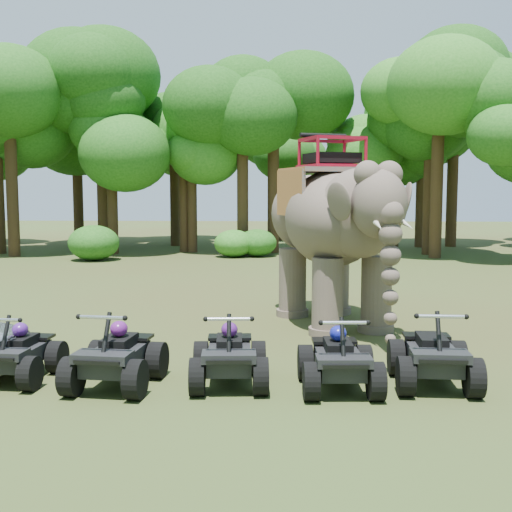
% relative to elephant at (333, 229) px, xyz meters
% --- Properties ---
extents(ground, '(110.00, 110.00, 0.00)m').
position_rel_elephant_xyz_m(ground, '(-1.77, -3.47, -2.33)').
color(ground, '#47381E').
rests_on(ground, ground).
extents(elephant, '(4.12, 6.03, 4.65)m').
position_rel_elephant_xyz_m(elephant, '(0.00, 0.00, 0.00)').
color(elephant, brown).
rests_on(elephant, ground).
extents(atv_0, '(1.30, 1.72, 1.21)m').
position_rel_elephant_xyz_m(atv_0, '(-5.77, -5.02, -1.72)').
color(atv_0, black).
rests_on(atv_0, ground).
extents(atv_1, '(1.49, 1.93, 1.34)m').
position_rel_elephant_xyz_m(atv_1, '(-3.97, -5.29, -1.66)').
color(atv_1, black).
rests_on(atv_1, ground).
extents(atv_2, '(1.39, 1.82, 1.28)m').
position_rel_elephant_xyz_m(atv_2, '(-2.09, -5.10, -1.68)').
color(atv_2, black).
rests_on(atv_2, ground).
extents(atv_3, '(1.34, 1.79, 1.28)m').
position_rel_elephant_xyz_m(atv_3, '(-0.26, -5.27, -1.69)').
color(atv_3, black).
rests_on(atv_3, ground).
extents(atv_4, '(1.39, 1.86, 1.34)m').
position_rel_elephant_xyz_m(atv_4, '(1.33, -4.99, -1.65)').
color(atv_4, black).
rests_on(atv_4, ground).
extents(tree_0, '(6.81, 6.81, 9.73)m').
position_rel_elephant_xyz_m(tree_0, '(-1.77, 17.81, 2.54)').
color(tree_0, '#195114').
rests_on(tree_0, ground).
extents(tree_1, '(4.95, 4.95, 7.08)m').
position_rel_elephant_xyz_m(tree_1, '(2.93, 19.85, 1.21)').
color(tree_1, '#195114').
rests_on(tree_1, ground).
extents(tree_2, '(6.57, 6.57, 9.38)m').
position_rel_elephant_xyz_m(tree_2, '(6.09, 15.52, 2.36)').
color(tree_2, '#195114').
rests_on(tree_2, ground).
extents(tree_26, '(6.37, 6.37, 9.09)m').
position_rel_elephant_xyz_m(tree_26, '(-14.49, 15.27, 2.22)').
color(tree_26, '#195114').
rests_on(tree_26, ground).
extents(tree_27, '(6.89, 6.89, 9.84)m').
position_rel_elephant_xyz_m(tree_27, '(-10.82, 18.10, 2.59)').
color(tree_27, '#195114').
rests_on(tree_27, ground).
extents(tree_28, '(4.72, 4.72, 6.74)m').
position_rel_elephant_xyz_m(tree_28, '(-6.01, 17.82, 1.04)').
color(tree_28, '#195114').
rests_on(tree_28, ground).
extents(tree_29, '(6.80, 6.80, 9.72)m').
position_rel_elephant_xyz_m(tree_29, '(-13.58, 22.49, 2.53)').
color(tree_29, '#195114').
rests_on(tree_29, ground).
extents(tree_30, '(5.60, 5.60, 8.00)m').
position_rel_elephant_xyz_m(tree_30, '(-1.47, 25.89, 1.68)').
color(tree_30, '#195114').
rests_on(tree_30, ground).
extents(tree_31, '(5.92, 5.92, 8.45)m').
position_rel_elephant_xyz_m(tree_31, '(-8.21, 25.84, 1.90)').
color(tree_31, '#195114').
rests_on(tree_31, ground).
extents(tree_32, '(5.32, 5.32, 7.60)m').
position_rel_elephant_xyz_m(tree_32, '(-9.93, 16.70, 1.47)').
color(tree_32, '#195114').
rests_on(tree_32, ground).
extents(tree_33, '(6.51, 6.51, 9.30)m').
position_rel_elephant_xyz_m(tree_33, '(6.11, 17.19, 2.32)').
color(tree_33, '#195114').
rests_on(tree_33, ground).
extents(tree_35, '(6.34, 6.34, 9.05)m').
position_rel_elephant_xyz_m(tree_35, '(-3.31, 16.98, 2.20)').
color(tree_35, '#195114').
rests_on(tree_35, ground).
extents(tree_36, '(5.57, 5.57, 7.96)m').
position_rel_elephant_xyz_m(tree_36, '(-6.46, 18.05, 1.66)').
color(tree_36, '#195114').
rests_on(tree_36, ground).
extents(tree_39, '(7.20, 7.20, 10.28)m').
position_rel_elephant_xyz_m(tree_39, '(6.61, 21.44, 2.81)').
color(tree_39, '#195114').
rests_on(tree_39, ground).
extents(tree_40, '(5.30, 5.30, 7.56)m').
position_rel_elephant_xyz_m(tree_40, '(-7.60, 21.67, 1.46)').
color(tree_40, '#195114').
rests_on(tree_40, ground).
extents(tree_41, '(7.55, 7.55, 10.79)m').
position_rel_elephant_xyz_m(tree_41, '(8.46, 21.89, 3.07)').
color(tree_41, '#195114').
rests_on(tree_41, ground).
extents(tree_42, '(4.94, 4.94, 7.06)m').
position_rel_elephant_xyz_m(tree_42, '(5.18, 21.74, 1.20)').
color(tree_42, '#195114').
rests_on(tree_42, ground).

